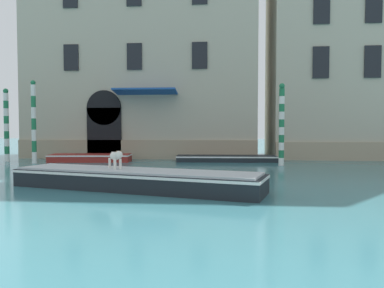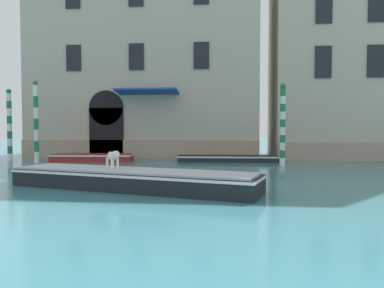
{
  "view_description": "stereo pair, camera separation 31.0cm",
  "coord_description": "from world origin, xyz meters",
  "px_view_note": "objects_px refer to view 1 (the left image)",
  "views": [
    {
      "loc": [
        6.12,
        -5.27,
        1.96
      ],
      "look_at": [
        4.68,
        11.89,
        1.2
      ],
      "focal_mm": 35.0,
      "sensor_mm": 36.0,
      "label": 1
    },
    {
      "loc": [
        6.43,
        -5.24,
        1.96
      ],
      "look_at": [
        4.68,
        11.89,
        1.2
      ],
      "focal_mm": 35.0,
      "sensor_mm": 36.0,
      "label": 2
    }
  ],
  "objects_px": {
    "boat_moored_near_palazzo": "(91,158)",
    "mooring_pole_0": "(282,124)",
    "mooring_pole_2": "(6,125)",
    "boat_foreground": "(134,179)",
    "boat_moored_far": "(226,158)",
    "mooring_pole_1": "(34,121)",
    "dog_on_deck": "(116,156)"
  },
  "relations": [
    {
      "from": "boat_moored_near_palazzo",
      "to": "mooring_pole_0",
      "type": "bearing_deg",
      "value": -12.78
    },
    {
      "from": "mooring_pole_0",
      "to": "mooring_pole_2",
      "type": "distance_m",
      "value": 15.51
    },
    {
      "from": "boat_moored_near_palazzo",
      "to": "mooring_pole_0",
      "type": "distance_m",
      "value": 10.91
    },
    {
      "from": "mooring_pole_0",
      "to": "mooring_pole_2",
      "type": "relative_size",
      "value": 1.01
    },
    {
      "from": "boat_foreground",
      "to": "mooring_pole_0",
      "type": "relative_size",
      "value": 1.99
    },
    {
      "from": "boat_foreground",
      "to": "boat_moored_far",
      "type": "bearing_deg",
      "value": 88.94
    },
    {
      "from": "boat_foreground",
      "to": "mooring_pole_0",
      "type": "bearing_deg",
      "value": 69.65
    },
    {
      "from": "boat_moored_far",
      "to": "mooring_pole_0",
      "type": "height_order",
      "value": "mooring_pole_0"
    },
    {
      "from": "mooring_pole_1",
      "to": "boat_moored_near_palazzo",
      "type": "bearing_deg",
      "value": 25.19
    },
    {
      "from": "boat_foreground",
      "to": "mooring_pole_1",
      "type": "distance_m",
      "value": 11.29
    },
    {
      "from": "boat_moored_far",
      "to": "boat_foreground",
      "type": "bearing_deg",
      "value": -108.61
    },
    {
      "from": "boat_moored_far",
      "to": "boat_moored_near_palazzo",
      "type": "bearing_deg",
      "value": -177.79
    },
    {
      "from": "dog_on_deck",
      "to": "mooring_pole_2",
      "type": "bearing_deg",
      "value": -170.75
    },
    {
      "from": "dog_on_deck",
      "to": "boat_moored_near_palazzo",
      "type": "height_order",
      "value": "dog_on_deck"
    },
    {
      "from": "boat_foreground",
      "to": "mooring_pole_2",
      "type": "height_order",
      "value": "mooring_pole_2"
    },
    {
      "from": "boat_foreground",
      "to": "mooring_pole_0",
      "type": "distance_m",
      "value": 10.02
    },
    {
      "from": "boat_moored_far",
      "to": "mooring_pole_0",
      "type": "distance_m",
      "value": 3.96
    },
    {
      "from": "boat_moored_near_palazzo",
      "to": "mooring_pole_2",
      "type": "relative_size",
      "value": 1.12
    },
    {
      "from": "boat_moored_near_palazzo",
      "to": "mooring_pole_0",
      "type": "relative_size",
      "value": 1.12
    },
    {
      "from": "boat_moored_near_palazzo",
      "to": "mooring_pole_0",
      "type": "height_order",
      "value": "mooring_pole_0"
    },
    {
      "from": "boat_foreground",
      "to": "boat_moored_near_palazzo",
      "type": "bearing_deg",
      "value": 132.88
    },
    {
      "from": "mooring_pole_1",
      "to": "mooring_pole_2",
      "type": "relative_size",
      "value": 1.08
    },
    {
      "from": "dog_on_deck",
      "to": "mooring_pole_0",
      "type": "distance_m",
      "value": 10.17
    },
    {
      "from": "boat_foreground",
      "to": "dog_on_deck",
      "type": "xyz_separation_m",
      "value": [
        -0.66,
        0.19,
        0.69
      ]
    },
    {
      "from": "boat_moored_near_palazzo",
      "to": "mooring_pole_1",
      "type": "bearing_deg",
      "value": -159.92
    },
    {
      "from": "dog_on_deck",
      "to": "mooring_pole_0",
      "type": "xyz_separation_m",
      "value": [
        6.45,
        7.79,
        1.11
      ]
    },
    {
      "from": "dog_on_deck",
      "to": "boat_moored_near_palazzo",
      "type": "xyz_separation_m",
      "value": [
        -4.2,
        9.22,
        -0.8
      ]
    },
    {
      "from": "dog_on_deck",
      "to": "mooring_pole_1",
      "type": "bearing_deg",
      "value": -175.33
    },
    {
      "from": "boat_moored_near_palazzo",
      "to": "boat_moored_far",
      "type": "distance_m",
      "value": 7.87
    },
    {
      "from": "dog_on_deck",
      "to": "boat_moored_far",
      "type": "xyz_separation_m",
      "value": [
        3.65,
        9.79,
        -0.84
      ]
    },
    {
      "from": "mooring_pole_0",
      "to": "mooring_pole_2",
      "type": "bearing_deg",
      "value": 176.09
    },
    {
      "from": "dog_on_deck",
      "to": "mooring_pole_2",
      "type": "distance_m",
      "value": 12.69
    }
  ]
}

